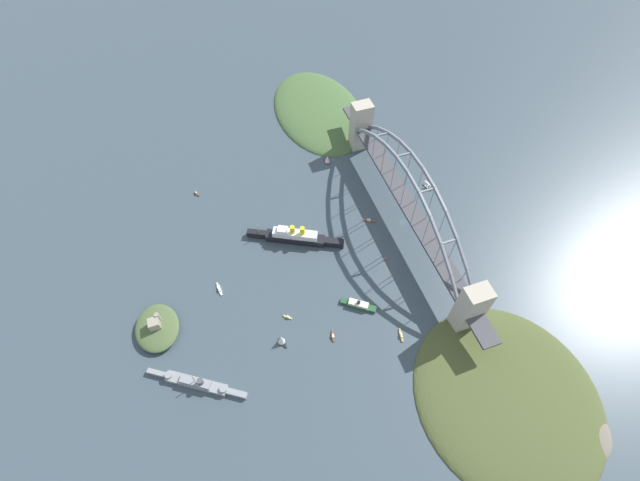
% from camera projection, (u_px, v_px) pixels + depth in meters
% --- Properties ---
extents(ground_plane, '(1400.00, 1400.00, 0.00)m').
position_uv_depth(ground_plane, '(403.00, 222.00, 409.73)').
color(ground_plane, '#3D4C56').
extents(harbor_arch_bridge, '(276.23, 19.37, 68.71)m').
position_uv_depth(harbor_arch_bridge, '(408.00, 202.00, 386.87)').
color(harbor_arch_bridge, '#BCB29E').
rests_on(harbor_arch_bridge, ground).
extents(headland_west_shore, '(142.39, 131.94, 16.08)m').
position_uv_depth(headland_west_shore, '(511.00, 400.00, 318.00)').
color(headland_west_shore, '#4C562D').
rests_on(headland_west_shore, ground).
extents(headland_east_shore, '(149.48, 94.15, 16.17)m').
position_uv_depth(headland_east_shore, '(320.00, 112.00, 498.52)').
color(headland_east_shore, '#476638').
rests_on(headland_east_shore, ground).
extents(ocean_liner, '(44.67, 79.73, 19.87)m').
position_uv_depth(ocean_liner, '(296.00, 237.00, 393.01)').
color(ocean_liner, black).
rests_on(ocean_liner, ground).
extents(naval_cruiser, '(44.89, 66.38, 17.28)m').
position_uv_depth(naval_cruiser, '(197.00, 383.00, 321.69)').
color(naval_cruiser, gray).
rests_on(naval_cruiser, ground).
extents(harbor_ferry_steamer, '(21.17, 26.55, 7.74)m').
position_uv_depth(harbor_ferry_steamer, '(359.00, 305.00, 358.56)').
color(harbor_ferry_steamer, '#23512D').
rests_on(harbor_ferry_steamer, ground).
extents(fort_island_mid_harbor, '(41.69, 33.48, 16.29)m').
position_uv_depth(fort_island_mid_harbor, '(157.00, 328.00, 345.13)').
color(fort_island_mid_harbor, '#4C6038').
rests_on(fort_island_mid_harbor, ground).
extents(seaplane_taxiing_near_bridge, '(11.33, 7.78, 5.00)m').
position_uv_depth(seaplane_taxiing_near_bridge, '(429.00, 185.00, 432.77)').
color(seaplane_taxiing_near_bridge, '#B7B7B2').
rests_on(seaplane_taxiing_near_bridge, ground).
extents(small_boat_0, '(7.22, 4.00, 2.60)m').
position_uv_depth(small_boat_0, '(197.00, 194.00, 428.27)').
color(small_boat_0, brown).
rests_on(small_boat_0, ground).
extents(small_boat_1, '(10.91, 3.45, 2.56)m').
position_uv_depth(small_boat_1, '(401.00, 335.00, 345.00)').
color(small_boat_1, gold).
rests_on(small_boat_1, ground).
extents(small_boat_2, '(8.70, 6.46, 10.29)m').
position_uv_depth(small_boat_2, '(327.00, 159.00, 449.51)').
color(small_boat_2, '#B2231E').
rests_on(small_boat_2, ground).
extents(small_boat_3, '(12.92, 3.43, 2.35)m').
position_uv_depth(small_boat_3, '(219.00, 289.00, 368.39)').
color(small_boat_3, silver).
rests_on(small_boat_3, ground).
extents(small_boat_4, '(9.86, 7.02, 11.91)m').
position_uv_depth(small_boat_4, '(281.00, 339.00, 338.21)').
color(small_boat_4, black).
rests_on(small_boat_4, ground).
extents(small_boat_5, '(9.53, 3.51, 2.46)m').
position_uv_depth(small_boat_5, '(333.00, 336.00, 344.77)').
color(small_boat_5, brown).
rests_on(small_boat_5, ground).
extents(small_boat_6, '(5.99, 6.68, 2.26)m').
position_uv_depth(small_boat_6, '(288.00, 317.00, 354.00)').
color(small_boat_6, gold).
rests_on(small_boat_6, ground).
extents(small_boat_7, '(7.60, 10.94, 2.03)m').
position_uv_depth(small_boat_7, '(369.00, 220.00, 409.80)').
color(small_boat_7, brown).
rests_on(small_boat_7, ground).
extents(channel_marker_buoy, '(2.20, 2.20, 2.75)m').
position_uv_depth(channel_marker_buoy, '(385.00, 259.00, 384.94)').
color(channel_marker_buoy, red).
rests_on(channel_marker_buoy, ground).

